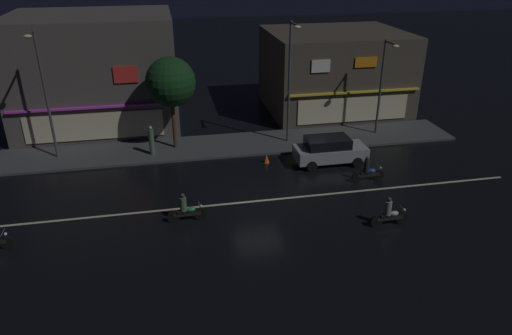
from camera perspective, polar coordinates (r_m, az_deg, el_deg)
name	(u,v)px	position (r m, az deg, el deg)	size (l,w,h in m)	color
ground_plane	(258,201)	(24.45, 0.27, -4.09)	(140.00, 140.00, 0.00)	black
lane_divider_stripe	(258,201)	(24.45, 0.27, -4.07)	(28.36, 0.16, 0.01)	beige
sidewalk_far	(235,145)	(31.21, -2.55, 2.79)	(29.85, 3.89, 0.14)	#424447
storefront_left_block	(334,71)	(38.31, 9.44, 11.45)	(10.34, 8.86, 6.13)	#4C443A
storefront_center_block	(96,71)	(36.11, -18.78, 11.02)	(10.99, 8.98, 7.83)	#56514C
streetlamp_west	(43,87)	(30.10, -24.38, 8.93)	(0.44, 1.64, 7.72)	#47494C
streetlamp_mid	(290,74)	(30.14, 4.18, 11.18)	(0.44, 1.64, 7.79)	#47494C
streetlamp_east	(383,80)	(32.78, 15.15, 10.24)	(0.44, 1.64, 6.41)	#47494C
pedestrian_on_sidewalk	(152,141)	(29.93, -12.54, 3.13)	(0.33, 0.33, 1.87)	#4C664C
street_tree	(171,82)	(29.69, -10.31, 10.13)	(3.08, 3.08, 5.85)	#473323
parked_car_near_kerb	(330,150)	(28.67, 8.91, 2.13)	(4.30, 1.98, 1.67)	#9EA0A5
motorcycle_lead	(389,214)	(22.98, 15.84, -5.41)	(1.90, 0.60, 1.52)	black
motorcycle_following	(186,210)	(22.68, -8.53, -5.08)	(1.90, 0.60, 1.52)	black
motorcycle_opposite_lane	(368,171)	(26.93, 13.40, -0.40)	(1.90, 0.60, 1.52)	black
traffic_cone	(266,159)	(28.61, 1.27, 1.09)	(0.36, 0.36, 0.55)	orange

